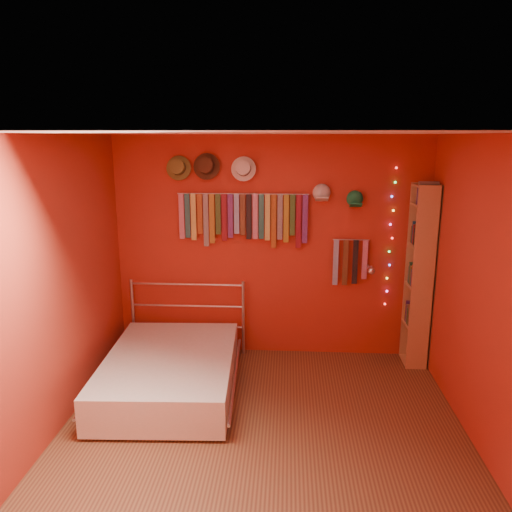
% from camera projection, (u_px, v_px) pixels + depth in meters
% --- Properties ---
extents(ground, '(3.50, 3.50, 0.00)m').
position_uv_depth(ground, '(262.00, 437.00, 4.22)').
color(ground, '#572F1E').
rests_on(ground, ground).
extents(back_wall, '(3.50, 0.02, 2.50)m').
position_uv_depth(back_wall, '(270.00, 248.00, 5.63)').
color(back_wall, '#A52B1A').
rests_on(back_wall, ground).
extents(right_wall, '(0.02, 3.50, 2.50)m').
position_uv_depth(right_wall, '(490.00, 301.00, 3.82)').
color(right_wall, '#A52B1A').
rests_on(right_wall, ground).
extents(left_wall, '(0.02, 3.50, 2.50)m').
position_uv_depth(left_wall, '(47.00, 292.00, 4.04)').
color(left_wall, '#A52B1A').
rests_on(left_wall, ground).
extents(ceiling, '(3.50, 3.50, 0.02)m').
position_uv_depth(ceiling, '(263.00, 133.00, 3.64)').
color(ceiling, white).
rests_on(ceiling, back_wall).
extents(tie_rack, '(1.45, 0.03, 0.61)m').
position_uv_depth(tie_rack, '(243.00, 216.00, 5.50)').
color(tie_rack, silver).
rests_on(tie_rack, back_wall).
extents(small_tie_rack, '(0.40, 0.03, 0.53)m').
position_uv_depth(small_tie_rack, '(350.00, 260.00, 5.54)').
color(small_tie_rack, silver).
rests_on(small_tie_rack, back_wall).
extents(fedora_olive, '(0.27, 0.15, 0.27)m').
position_uv_depth(fedora_olive, '(178.00, 168.00, 5.39)').
color(fedora_olive, olive).
rests_on(fedora_olive, back_wall).
extents(fedora_brown, '(0.29, 0.16, 0.28)m').
position_uv_depth(fedora_brown, '(206.00, 166.00, 5.36)').
color(fedora_brown, '#432718').
rests_on(fedora_brown, back_wall).
extents(fedora_white, '(0.27, 0.15, 0.26)m').
position_uv_depth(fedora_white, '(243.00, 168.00, 5.35)').
color(fedora_white, white).
rests_on(fedora_white, back_wall).
extents(cap_white, '(0.19, 0.23, 0.19)m').
position_uv_depth(cap_white, '(321.00, 193.00, 5.39)').
color(cap_white, silver).
rests_on(cap_white, back_wall).
extents(cap_green, '(0.18, 0.23, 0.18)m').
position_uv_depth(cap_green, '(355.00, 199.00, 5.39)').
color(cap_green, '#1B7944').
rests_on(cap_green, back_wall).
extents(fairy_lights, '(0.06, 0.02, 1.55)m').
position_uv_depth(fairy_lights, '(391.00, 238.00, 5.47)').
color(fairy_lights, '#FF3333').
rests_on(fairy_lights, back_wall).
extents(reading_lamp, '(0.08, 0.34, 0.10)m').
position_uv_depth(reading_lamp, '(371.00, 270.00, 5.35)').
color(reading_lamp, silver).
rests_on(reading_lamp, back_wall).
extents(bookshelf, '(0.25, 0.34, 2.00)m').
position_uv_depth(bookshelf, '(423.00, 275.00, 5.37)').
color(bookshelf, '#AF844F').
rests_on(bookshelf, ground).
extents(bed, '(1.40, 1.85, 0.88)m').
position_uv_depth(bed, '(170.00, 372.00, 4.94)').
color(bed, silver).
rests_on(bed, ground).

